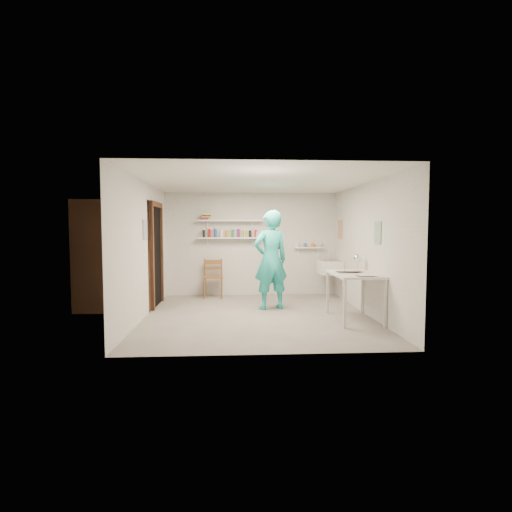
{
  "coord_description": "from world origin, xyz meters",
  "views": [
    {
      "loc": [
        -0.44,
        -7.11,
        1.58
      ],
      "look_at": [
        0.0,
        0.4,
        1.05
      ],
      "focal_mm": 28.0,
      "sensor_mm": 36.0,
      "label": 1
    }
  ],
  "objects": [
    {
      "name": "desk_lamp",
      "position": [
        1.84,
        0.03,
        1.03
      ],
      "size": [
        0.15,
        0.15,
        0.15
      ],
      "primitive_type": "sphere",
      "color": "white",
      "rests_on": "work_table"
    },
    {
      "name": "work_table",
      "position": [
        1.64,
        -0.46,
        0.4
      ],
      "size": [
        0.73,
        1.21,
        0.81
      ],
      "primitive_type": "cube",
      "color": "silver",
      "rests_on": "ground"
    },
    {
      "name": "ceiling",
      "position": [
        0.0,
        0.0,
        2.41
      ],
      "size": [
        4.0,
        4.5,
        0.02
      ],
      "primitive_type": "cube",
      "color": "silver",
      "rests_on": "wall_back"
    },
    {
      "name": "shelf_upper",
      "position": [
        -0.5,
        2.13,
        1.75
      ],
      "size": [
        1.5,
        0.22,
        0.03
      ],
      "primitive_type": "cube",
      "color": "white",
      "rests_on": "wall_back"
    },
    {
      "name": "door_jamb_near",
      "position": [
        -1.97,
        0.55,
        1.0
      ],
      "size": [
        0.06,
        0.1,
        2.0
      ],
      "primitive_type": "cube",
      "color": "brown",
      "rests_on": "ground"
    },
    {
      "name": "poster_right_a",
      "position": [
        1.99,
        1.8,
        1.55
      ],
      "size": [
        0.01,
        0.34,
        0.42
      ],
      "primitive_type": "cube",
      "color": "#995933",
      "rests_on": "wall_right"
    },
    {
      "name": "ledge_shelf",
      "position": [
        1.35,
        2.17,
        1.12
      ],
      "size": [
        0.7,
        0.14,
        0.03
      ],
      "primitive_type": "cube",
      "color": "white",
      "rests_on": "wall_back"
    },
    {
      "name": "door_jamb_far",
      "position": [
        -1.97,
        1.55,
        1.0
      ],
      "size": [
        0.06,
        0.1,
        2.0
      ],
      "primitive_type": "cube",
      "color": "brown",
      "rests_on": "ground"
    },
    {
      "name": "ledge_pots",
      "position": [
        1.35,
        2.17,
        1.18
      ],
      "size": [
        0.48,
        0.07,
        0.09
      ],
      "color": "silver",
      "rests_on": "ledge_shelf"
    },
    {
      "name": "poster_right_b",
      "position": [
        1.99,
        -0.55,
        1.5
      ],
      "size": [
        0.01,
        0.3,
        0.38
      ],
      "primitive_type": "cube",
      "color": "#3F724C",
      "rests_on": "wall_right"
    },
    {
      "name": "wall_back",
      "position": [
        0.0,
        2.26,
        1.2
      ],
      "size": [
        4.0,
        0.02,
        2.4
      ],
      "primitive_type": "cube",
      "color": "silver",
      "rests_on": "ground"
    },
    {
      "name": "man",
      "position": [
        0.3,
        0.57,
        0.96
      ],
      "size": [
        0.81,
        0.66,
        1.92
      ],
      "primitive_type": "imported",
      "rotation": [
        0.0,
        0.0,
        3.46
      ],
      "color": "#25BCB3",
      "rests_on": "ground"
    },
    {
      "name": "shelf_lower",
      "position": [
        -0.5,
        2.13,
        1.35
      ],
      "size": [
        1.5,
        0.22,
        0.03
      ],
      "primitive_type": "cube",
      "color": "white",
      "rests_on": "wall_back"
    },
    {
      "name": "wall_left",
      "position": [
        -2.01,
        0.0,
        1.2
      ],
      "size": [
        0.02,
        4.5,
        2.4
      ],
      "primitive_type": "cube",
      "color": "silver",
      "rests_on": "ground"
    },
    {
      "name": "door_lintel",
      "position": [
        -1.97,
        1.05,
        2.05
      ],
      "size": [
        0.06,
        1.05,
        0.1
      ],
      "primitive_type": "cube",
      "color": "brown",
      "rests_on": "wall_left"
    },
    {
      "name": "wall_front",
      "position": [
        0.0,
        -2.26,
        1.2
      ],
      "size": [
        4.0,
        0.02,
        2.4
      ],
      "primitive_type": "cube",
      "color": "silver",
      "rests_on": "ground"
    },
    {
      "name": "book_stack",
      "position": [
        -1.06,
        2.13,
        1.83
      ],
      "size": [
        0.26,
        0.14,
        0.14
      ],
      "color": "red",
      "rests_on": "shelf_upper"
    },
    {
      "name": "poster_left",
      "position": [
        -1.99,
        0.05,
        1.55
      ],
      "size": [
        0.01,
        0.28,
        0.36
      ],
      "primitive_type": "cube",
      "color": "#334C7F",
      "rests_on": "wall_left"
    },
    {
      "name": "wooden_chair",
      "position": [
        -0.89,
        1.89,
        0.48
      ],
      "size": [
        0.46,
        0.44,
        0.96
      ],
      "primitive_type": "cube",
      "rotation": [
        0.0,
        0.0,
        0.03
      ],
      "color": "brown",
      "rests_on": "ground"
    },
    {
      "name": "spray_cans",
      "position": [
        -0.5,
        2.13,
        1.45
      ],
      "size": [
        1.32,
        0.06,
        0.17
      ],
      "color": "black",
      "rests_on": "shelf_lower"
    },
    {
      "name": "papers",
      "position": [
        1.64,
        -0.46,
        0.82
      ],
      "size": [
        0.3,
        0.22,
        0.03
      ],
      "color": "silver",
      "rests_on": "work_table"
    },
    {
      "name": "floor",
      "position": [
        0.0,
        0.0,
        -0.01
      ],
      "size": [
        4.0,
        4.5,
        0.02
      ],
      "primitive_type": "cube",
      "color": "slate",
      "rests_on": "ground"
    },
    {
      "name": "belfast_sink",
      "position": [
        1.75,
        1.7,
        0.7
      ],
      "size": [
        0.48,
        0.6,
        0.3
      ],
      "primitive_type": "cube",
      "color": "white",
      "rests_on": "wall_right"
    },
    {
      "name": "wall_clock",
      "position": [
        0.37,
        0.78,
        1.28
      ],
      "size": [
        0.34,
        0.14,
        0.34
      ],
      "primitive_type": "cylinder",
      "rotation": [
        1.57,
        0.0,
        0.32
      ],
      "color": "beige",
      "rests_on": "man"
    },
    {
      "name": "corridor_box",
      "position": [
        -2.7,
        1.05,
        1.05
      ],
      "size": [
        1.4,
        1.5,
        2.1
      ],
      "primitive_type": "cube",
      "color": "brown",
      "rests_on": "ground"
    },
    {
      "name": "doorway_recess",
      "position": [
        -1.99,
        1.05,
        1.0
      ],
      "size": [
        0.02,
        0.9,
        2.0
      ],
      "primitive_type": "cube",
      "color": "black",
      "rests_on": "wall_left"
    },
    {
      "name": "wall_right",
      "position": [
        2.01,
        0.0,
        1.2
      ],
      "size": [
        0.02,
        4.5,
        2.4
      ],
      "primitive_type": "cube",
      "color": "silver",
      "rests_on": "ground"
    }
  ]
}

